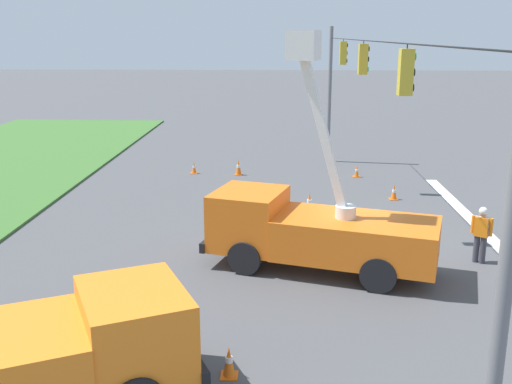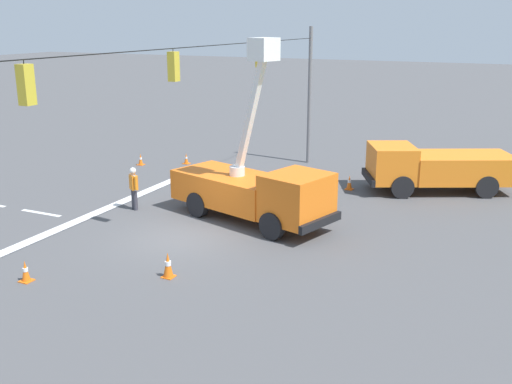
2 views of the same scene
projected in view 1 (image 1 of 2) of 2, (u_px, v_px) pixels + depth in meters
ground_plane at (356, 239)px, 20.49m from camera, size 200.00×200.00×0.00m
signal_gantry at (361, 109)px, 19.36m from camera, size 26.20×0.33×7.20m
utility_truck_bucket_lift at (313, 226)px, 17.59m from camera, size 4.19×7.13×6.90m
utility_truck_support_near at (25, 358)px, 10.77m from camera, size 5.02×6.90×2.11m
road_worker at (481, 231)px, 18.14m from camera, size 0.42×0.56×1.77m
traffic_cone_foreground_left at (239, 167)px, 29.72m from camera, size 0.36×0.36×0.77m
traffic_cone_mid_left at (229, 362)px, 12.18m from camera, size 0.36×0.36×0.67m
traffic_cone_mid_right at (309, 203)px, 23.47m from camera, size 0.36×0.36×0.79m
traffic_cone_near_bucket at (194, 168)px, 30.08m from camera, size 0.36×0.36×0.58m
traffic_cone_lane_edge_a at (394, 192)px, 25.32m from camera, size 0.36×0.36×0.65m
traffic_cone_far_left at (357, 171)px, 29.32m from camera, size 0.36×0.36×0.59m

